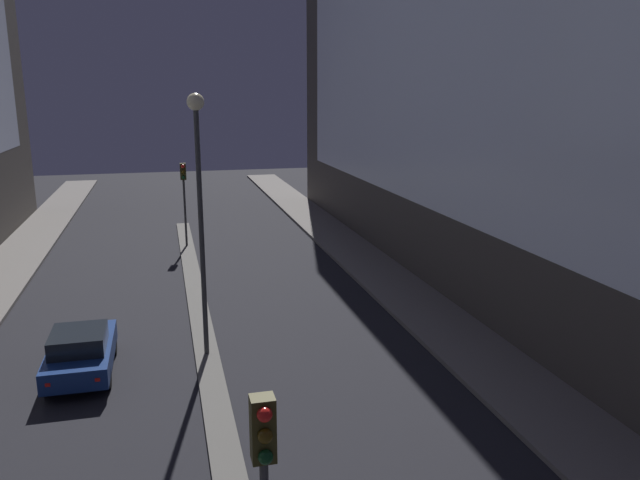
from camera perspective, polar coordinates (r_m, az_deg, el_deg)
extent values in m
cube|color=#423D38|center=(29.33, 15.29, 16.72)|extent=(6.00, 44.92, 20.81)
cube|color=white|center=(28.11, 9.80, 19.28)|extent=(0.05, 38.18, 15.81)
cube|color=#56544F|center=(24.04, -10.84, -7.37)|extent=(0.78, 36.61, 0.11)
cube|color=#3D3814|center=(8.45, -5.24, -16.80)|extent=(0.32, 0.28, 0.90)
sphere|color=red|center=(8.15, -5.08, -15.61)|extent=(0.20, 0.20, 0.20)
sphere|color=#4C380A|center=(8.30, -5.04, -17.42)|extent=(0.20, 0.20, 0.20)
sphere|color=#0F3D19|center=(8.45, -4.99, -19.16)|extent=(0.20, 0.20, 0.20)
cylinder|color=#383838|center=(35.21, -12.23, 2.43)|extent=(0.12, 0.12, 3.69)
cube|color=#3D3814|center=(34.85, -12.41, 6.14)|extent=(0.32, 0.28, 0.90)
sphere|color=red|center=(34.64, -12.43, 6.59)|extent=(0.20, 0.20, 0.20)
sphere|color=#4C380A|center=(34.67, -12.40, 6.10)|extent=(0.20, 0.20, 0.20)
sphere|color=#0F3D19|center=(34.71, -12.38, 5.61)|extent=(0.20, 0.20, 0.20)
cylinder|color=#383838|center=(19.93, -10.78, 0.37)|extent=(0.16, 0.16, 7.92)
sphere|color=#F9EAB2|center=(19.44, -11.32, 12.28)|extent=(0.53, 0.53, 0.53)
cube|color=navy|center=(20.80, -20.98, -9.72)|extent=(1.85, 4.05, 0.62)
cube|color=black|center=(20.31, -21.21, -8.53)|extent=(1.57, 1.82, 0.55)
cube|color=red|center=(19.06, -23.63, -12.04)|extent=(0.14, 0.04, 0.10)
cube|color=red|center=(18.87, -19.68, -11.94)|extent=(0.14, 0.04, 0.10)
cylinder|color=black|center=(22.19, -22.67, -9.28)|extent=(0.22, 0.64, 0.64)
cylinder|color=black|center=(21.99, -18.42, -9.12)|extent=(0.22, 0.64, 0.64)
cylinder|color=black|center=(19.92, -23.68, -12.01)|extent=(0.22, 0.64, 0.64)
cylinder|color=black|center=(19.69, -18.91, -11.87)|extent=(0.22, 0.64, 0.64)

